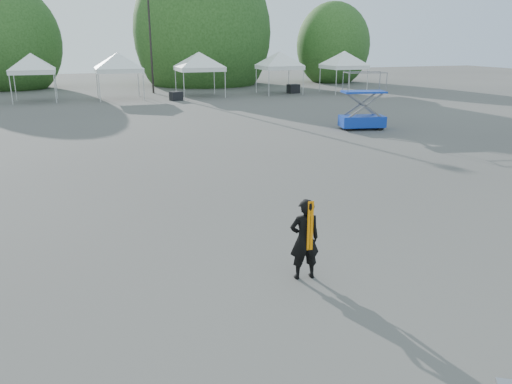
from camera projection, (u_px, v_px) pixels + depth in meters
name	position (u px, v px, depth m)	size (l,w,h in m)	color
ground	(236.00, 238.00, 11.10)	(120.00, 120.00, 0.00)	#474442
light_pole_east	(149.00, 22.00, 39.25)	(0.60, 0.25, 9.80)	black
tree_mid_w	(10.00, 43.00, 43.37)	(4.16, 4.16, 6.33)	#382314
tree_mid_e	(203.00, 33.00, 47.68)	(5.12, 5.12, 7.79)	#382314
tree_far_e	(333.00, 45.00, 50.43)	(3.84, 3.84, 5.84)	#382314
tent_d	(31.00, 57.00, 34.46)	(4.19, 4.19, 3.88)	silver
tent_e	(118.00, 56.00, 35.99)	(4.60, 4.60, 3.88)	silver
tent_f	(199.00, 55.00, 37.57)	(4.71, 4.71, 3.88)	silver
tent_g	(280.00, 55.00, 39.50)	(4.38, 4.38, 3.88)	silver
tent_h	(344.00, 54.00, 40.29)	(4.28, 4.28, 3.88)	silver
man	(305.00, 239.00, 9.02)	(0.59, 0.42, 1.53)	black
scissor_lift	(363.00, 101.00, 24.08)	(2.30, 1.50, 2.74)	#0C339E
crate_mid	(176.00, 96.00, 35.84)	(0.82, 0.64, 0.64)	black
crate_east	(293.00, 89.00, 40.83)	(0.90, 0.70, 0.70)	black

